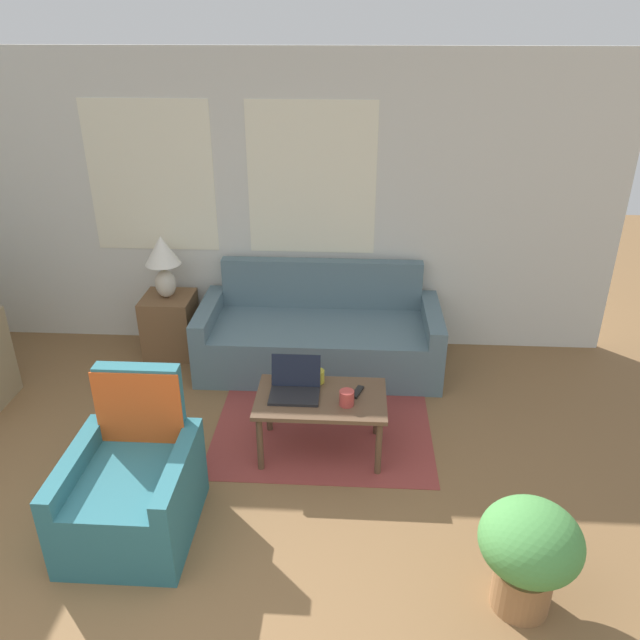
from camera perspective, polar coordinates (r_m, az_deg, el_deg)
The scene contains 12 objects.
wall_back at distance 5.61m, azimuth -7.12°, elevation 10.35°, with size 6.58×0.06×2.60m.
rug at distance 5.05m, azimuth 0.47°, elevation -7.65°, with size 1.61×1.94×0.01m.
couch at distance 5.49m, azimuth -0.03°, elevation -1.54°, with size 2.07×0.88×0.86m.
armchair at distance 3.99m, azimuth -16.65°, elevation -14.55°, with size 0.71×0.80×0.94m.
side_table at distance 5.83m, azimuth -13.51°, elevation -0.41°, with size 0.44×0.44×0.56m.
table_lamp at distance 5.58m, azimuth -14.18°, elevation 5.45°, with size 0.31×0.31×0.56m.
coffee_table at distance 4.34m, azimuth 0.09°, elevation -7.65°, with size 0.90×0.55×0.45m.
laptop at distance 4.32m, azimuth -2.31°, elevation -6.09°, with size 0.34×0.29×0.24m.
cup_navy at distance 4.20m, azimuth 2.46°, elevation -7.14°, with size 0.10×0.10×0.11m.
cup_yellow at distance 4.44m, azimuth -0.15°, elevation -5.18°, with size 0.09×0.09×0.10m.
tv_remote at distance 4.35m, azimuth 3.44°, elevation -6.59°, with size 0.09×0.16×0.02m.
potted_plant at distance 3.50m, azimuth 18.56°, elevation -19.27°, with size 0.52×0.52×0.64m.
Camera 1 is at (1.00, -1.79, 2.80)m, focal length 35.00 mm.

